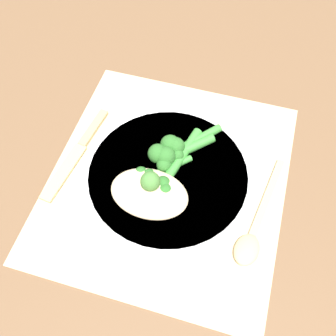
{
  "coord_description": "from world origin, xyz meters",
  "views": [
    {
      "loc": [
        -0.3,
        -0.09,
        0.52
      ],
      "look_at": [
        0.0,
        0.0,
        0.03
      ],
      "focal_mm": 42.0,
      "sensor_mm": 36.0,
      "label": 1
    }
  ],
  "objects": [
    {
      "name": "ground_plane",
      "position": [
        0.0,
        0.0,
        0.0
      ],
      "size": [
        3.0,
        3.0,
        0.0
      ],
      "primitive_type": "plane",
      "color": "brown"
    },
    {
      "name": "placemat",
      "position": [
        0.0,
        0.0,
        0.0
      ],
      "size": [
        0.39,
        0.36,
        0.0
      ],
      "color": "beige",
      "rests_on": "ground_plane"
    },
    {
      "name": "plate",
      "position": [
        0.0,
        0.0,
        0.01
      ],
      "size": [
        0.25,
        0.25,
        0.01
      ],
      "color": "white",
      "rests_on": "placemat"
    },
    {
      "name": "chicken_fillet",
      "position": [
        -0.05,
        0.01,
        0.03
      ],
      "size": [
        0.08,
        0.12,
        0.02
      ],
      "rotation": [
        0.0,
        0.0,
        4.68
      ],
      "color": "beige",
      "rests_on": "plate"
    },
    {
      "name": "pesto_dollop_primary",
      "position": [
        -0.04,
        0.01,
        0.05
      ],
      "size": [
        0.03,
        0.03,
        0.03
      ],
      "color": "#477F38",
      "rests_on": "chicken_fillet"
    },
    {
      "name": "broccoli_stalk_rear",
      "position": [
        -0.02,
        0.02,
        0.03
      ],
      "size": [
        0.08,
        0.08,
        0.03
      ],
      "rotation": [
        0.0,
        0.0,
        7.05
      ],
      "color": "#3D8E38",
      "rests_on": "plate"
    },
    {
      "name": "broccoli_stalk_left",
      "position": [
        -0.01,
        -0.0,
        0.03
      ],
      "size": [
        0.14,
        0.06,
        0.03
      ],
      "rotation": [
        0.0,
        0.0,
        7.62
      ],
      "color": "#3D8E38",
      "rests_on": "plate"
    },
    {
      "name": "broccoli_stalk_front",
      "position": [
        0.02,
        0.01,
        0.03
      ],
      "size": [
        0.09,
        0.09,
        0.03
      ],
      "rotation": [
        0.0,
        0.0,
        7.07
      ],
      "color": "#3D8E38",
      "rests_on": "plate"
    },
    {
      "name": "broccoli_stalk_right",
      "position": [
        0.05,
        -0.0,
        0.03
      ],
      "size": [
        0.09,
        0.09,
        0.03
      ],
      "rotation": [
        0.0,
        0.0,
        7.14
      ],
      "color": "#3D8E38",
      "rests_on": "plate"
    },
    {
      "name": "knife",
      "position": [
        0.01,
        0.15,
        0.01
      ],
      "size": [
        0.19,
        0.04,
        0.01
      ],
      "rotation": [
        0.0,
        0.0,
        1.44
      ],
      "color": "tan",
      "rests_on": "placemat"
    },
    {
      "name": "spoon",
      "position": [
        -0.06,
        -0.14,
        0.01
      ],
      "size": [
        0.19,
        0.05,
        0.01
      ],
      "rotation": [
        0.0,
        0.0,
        1.41
      ],
      "color": "tan",
      "rests_on": "placemat"
    }
  ]
}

